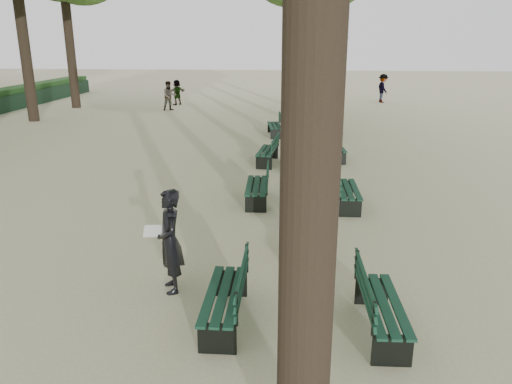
{
  "coord_description": "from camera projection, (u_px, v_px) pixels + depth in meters",
  "views": [
    {
      "loc": [
        1.39,
        -6.15,
        4.05
      ],
      "look_at": [
        0.6,
        3.0,
        1.2
      ],
      "focal_mm": 35.0,
      "sensor_mm": 36.0,
      "label": 1
    }
  ],
  "objects": [
    {
      "name": "ground",
      "position": [
        196.0,
        332.0,
        7.17
      ],
      "size": [
        120.0,
        120.0,
        0.0
      ],
      "primitive_type": "plane",
      "color": "#BEB88F",
      "rests_on": "ground"
    },
    {
      "name": "bench_left_0",
      "position": [
        225.0,
        305.0,
        7.35
      ],
      "size": [
        0.6,
        1.81,
        0.92
      ],
      "color": "black",
      "rests_on": "ground"
    },
    {
      "name": "bench_left_1",
      "position": [
        257.0,
        192.0,
        12.73
      ],
      "size": [
        0.65,
        1.82,
        0.92
      ],
      "color": "black",
      "rests_on": "ground"
    },
    {
      "name": "bench_left_2",
      "position": [
        267.0,
        156.0,
        16.65
      ],
      "size": [
        0.71,
        1.84,
        0.92
      ],
      "color": "black",
      "rests_on": "ground"
    },
    {
      "name": "bench_left_3",
      "position": [
        275.0,
        129.0,
        21.4
      ],
      "size": [
        0.81,
        1.86,
        0.92
      ],
      "color": "black",
      "rests_on": "ground"
    },
    {
      "name": "bench_right_0",
      "position": [
        381.0,
        315.0,
        7.1
      ],
      "size": [
        0.63,
        1.82,
        0.92
      ],
      "color": "black",
      "rests_on": "ground"
    },
    {
      "name": "bench_right_1",
      "position": [
        347.0,
        196.0,
        12.43
      ],
      "size": [
        0.61,
        1.81,
        0.92
      ],
      "color": "black",
      "rests_on": "ground"
    },
    {
      "name": "bench_right_2",
      "position": [
        334.0,
        152.0,
        17.23
      ],
      "size": [
        0.78,
        1.85,
        0.92
      ],
      "color": "black",
      "rests_on": "ground"
    },
    {
      "name": "bench_right_3",
      "position": [
        327.0,
        128.0,
        21.83
      ],
      "size": [
        0.76,
        1.85,
        0.92
      ],
      "color": "black",
      "rests_on": "ground"
    },
    {
      "name": "man_with_map",
      "position": [
        170.0,
        241.0,
        8.12
      ],
      "size": [
        0.74,
        0.78,
        1.75
      ],
      "color": "black",
      "rests_on": "ground"
    },
    {
      "name": "pedestrian_a",
      "position": [
        169.0,
        96.0,
        28.66
      ],
      "size": [
        0.86,
        0.7,
        1.66
      ],
      "primitive_type": "imported",
      "rotation": [
        0.0,
        0.0,
        0.55
      ],
      "color": "#262628",
      "rests_on": "ground"
    },
    {
      "name": "pedestrian_b",
      "position": [
        383.0,
        88.0,
        32.13
      ],
      "size": [
        0.59,
        1.22,
        1.81
      ],
      "primitive_type": "imported",
      "rotation": [
        0.0,
        0.0,
        1.78
      ],
      "color": "#262628",
      "rests_on": "ground"
    },
    {
      "name": "pedestrian_e",
      "position": [
        177.0,
        92.0,
        31.09
      ],
      "size": [
        1.13,
        1.31,
        1.54
      ],
      "primitive_type": "imported",
      "rotation": [
        0.0,
        0.0,
        4.04
      ],
      "color": "#262628",
      "rests_on": "ground"
    }
  ]
}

